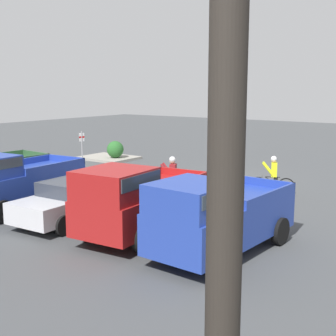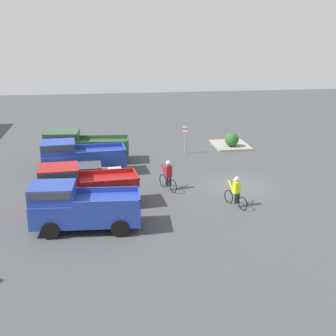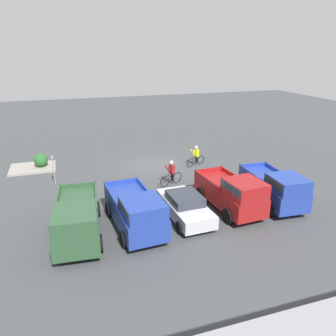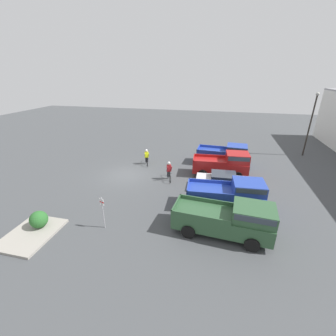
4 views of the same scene
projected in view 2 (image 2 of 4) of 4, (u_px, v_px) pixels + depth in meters
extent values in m
plane|color=#424447|center=(238.00, 186.00, 27.17)|extent=(80.00, 80.00, 0.00)
cube|color=#233D9E|center=(87.00, 211.00, 21.22)|extent=(2.22, 4.99, 1.06)
cube|color=#233D9E|center=(52.00, 193.00, 20.84)|extent=(1.89, 2.06, 0.75)
cube|color=#333D47|center=(52.00, 189.00, 20.79)|extent=(1.94, 1.91, 0.33)
cube|color=#233D9E|center=(107.00, 204.00, 20.23)|extent=(0.26, 2.93, 0.25)
cube|color=#233D9E|center=(108.00, 190.00, 21.98)|extent=(0.26, 2.93, 0.25)
cube|color=#233D9E|center=(139.00, 196.00, 21.22)|extent=(1.92, 0.20, 0.25)
cylinder|color=black|center=(50.00, 231.00, 20.33)|extent=(0.27, 0.81, 0.80)
cylinder|color=black|center=(57.00, 214.00, 22.16)|extent=(0.27, 0.81, 0.80)
cylinder|color=black|center=(120.00, 228.00, 20.57)|extent=(0.27, 0.81, 0.80)
cylinder|color=black|center=(121.00, 212.00, 22.40)|extent=(0.27, 0.81, 0.80)
cube|color=maroon|center=(89.00, 190.00, 23.88)|extent=(2.28, 5.04, 1.02)
cube|color=maroon|center=(59.00, 175.00, 23.31)|extent=(1.91, 2.08, 0.84)
cube|color=#333D47|center=(58.00, 171.00, 23.26)|extent=(1.96, 1.93, 0.37)
cube|color=maroon|center=(110.00, 183.00, 23.03)|extent=(0.29, 2.95, 0.25)
cube|color=maroon|center=(107.00, 172.00, 24.76)|extent=(0.29, 2.95, 0.25)
cube|color=maroon|center=(136.00, 175.00, 24.19)|extent=(1.94, 0.22, 0.25)
cylinder|color=black|center=(60.00, 208.00, 22.80)|extent=(0.28, 0.85, 0.84)
cylinder|color=black|center=(60.00, 194.00, 24.61)|extent=(0.28, 0.85, 0.84)
cylinder|color=black|center=(122.00, 203.00, 23.43)|extent=(0.28, 0.85, 0.84)
cylinder|color=black|center=(117.00, 190.00, 25.23)|extent=(0.28, 0.85, 0.84)
cube|color=silver|center=(85.00, 178.00, 26.57)|extent=(1.97, 4.39, 0.67)
cube|color=#2D333D|center=(84.00, 169.00, 26.40)|extent=(1.69, 2.01, 0.46)
cylinder|color=black|center=(60.00, 190.00, 25.57)|extent=(0.21, 0.65, 0.64)
cylinder|color=black|center=(61.00, 180.00, 27.24)|extent=(0.21, 0.65, 0.64)
cylinder|color=black|center=(110.00, 187.00, 26.06)|extent=(0.21, 0.65, 0.64)
cylinder|color=black|center=(108.00, 177.00, 27.74)|extent=(0.21, 0.65, 0.64)
cube|color=#233D9E|center=(84.00, 160.00, 29.13)|extent=(2.33, 5.24, 1.07)
cube|color=#233D9E|center=(58.00, 148.00, 28.55)|extent=(1.96, 2.17, 0.74)
cube|color=#333D47|center=(58.00, 145.00, 28.50)|extent=(2.01, 2.01, 0.33)
cube|color=#233D9E|center=(102.00, 153.00, 28.25)|extent=(0.29, 3.07, 0.25)
cube|color=#233D9E|center=(99.00, 146.00, 30.03)|extent=(0.29, 3.07, 0.25)
cube|color=#233D9E|center=(124.00, 148.00, 29.44)|extent=(1.99, 0.21, 0.25)
cylinder|color=black|center=(59.00, 174.00, 28.02)|extent=(0.27, 0.80, 0.78)
cylinder|color=black|center=(59.00, 165.00, 29.88)|extent=(0.27, 0.80, 0.78)
cylinder|color=black|center=(112.00, 171.00, 28.66)|extent=(0.27, 0.80, 0.78)
cylinder|color=black|center=(109.00, 162.00, 30.52)|extent=(0.27, 0.80, 0.78)
cube|color=#2D5133|center=(87.00, 149.00, 31.80)|extent=(2.47, 5.75, 1.00)
cube|color=#2D5133|center=(62.00, 137.00, 31.45)|extent=(2.03, 2.39, 0.76)
cube|color=#333D47|center=(61.00, 135.00, 31.40)|extent=(2.07, 2.21, 0.34)
cube|color=#2D5133|center=(103.00, 143.00, 30.76)|extent=(0.37, 3.35, 0.25)
cube|color=#2D5133|center=(105.00, 137.00, 32.60)|extent=(0.37, 3.35, 0.25)
cube|color=#2D5133|center=(128.00, 140.00, 31.77)|extent=(2.00, 0.25, 0.25)
cylinder|color=black|center=(60.00, 160.00, 30.88)|extent=(0.29, 0.84, 0.83)
cylinder|color=black|center=(64.00, 152.00, 32.79)|extent=(0.29, 0.84, 0.83)
cylinder|color=black|center=(112.00, 159.00, 31.08)|extent=(0.29, 0.84, 0.83)
cylinder|color=black|center=(114.00, 152.00, 32.99)|extent=(0.29, 0.84, 0.83)
torus|color=black|center=(163.00, 181.00, 27.00)|extent=(0.73, 0.34, 0.77)
torus|color=black|center=(173.00, 186.00, 26.08)|extent=(0.73, 0.34, 0.77)
cylinder|color=black|center=(168.00, 180.00, 26.48)|extent=(0.55, 0.25, 0.41)
cylinder|color=black|center=(168.00, 177.00, 26.42)|extent=(0.58, 0.27, 0.04)
cylinder|color=black|center=(170.00, 181.00, 26.32)|extent=(0.05, 0.05, 0.38)
cylinder|color=black|center=(164.00, 174.00, 26.76)|extent=(0.20, 0.43, 0.02)
cylinder|color=black|center=(168.00, 182.00, 26.36)|extent=(0.16, 0.16, 0.57)
cylinder|color=black|center=(170.00, 181.00, 26.45)|extent=(0.16, 0.16, 0.57)
cube|color=maroon|center=(168.00, 171.00, 26.28)|extent=(0.36, 0.42, 0.61)
cylinder|color=maroon|center=(164.00, 171.00, 26.38)|extent=(0.54, 0.29, 0.66)
cylinder|color=maroon|center=(169.00, 170.00, 26.54)|extent=(0.54, 0.29, 0.66)
sphere|color=tan|center=(168.00, 164.00, 26.18)|extent=(0.24, 0.24, 0.24)
sphere|color=silver|center=(168.00, 163.00, 26.16)|extent=(0.26, 0.26, 0.26)
torus|color=black|center=(229.00, 197.00, 24.53)|extent=(0.68, 0.32, 0.72)
torus|color=black|center=(243.00, 204.00, 23.59)|extent=(0.68, 0.32, 0.72)
cylinder|color=black|center=(236.00, 197.00, 24.01)|extent=(0.56, 0.26, 0.38)
cylinder|color=black|center=(236.00, 193.00, 23.95)|extent=(0.60, 0.27, 0.04)
cylinder|color=black|center=(238.00, 198.00, 23.84)|extent=(0.05, 0.05, 0.35)
cylinder|color=black|center=(231.00, 190.00, 24.29)|extent=(0.20, 0.43, 0.02)
cylinder|color=black|center=(236.00, 199.00, 23.88)|extent=(0.16, 0.16, 0.53)
cylinder|color=black|center=(238.00, 198.00, 23.97)|extent=(0.16, 0.16, 0.53)
cube|color=yellow|center=(237.00, 188.00, 23.81)|extent=(0.36, 0.42, 0.59)
cylinder|color=yellow|center=(231.00, 187.00, 23.91)|extent=(0.55, 0.29, 0.64)
cylinder|color=yellow|center=(237.00, 186.00, 24.08)|extent=(0.55, 0.29, 0.64)
sphere|color=tan|center=(237.00, 180.00, 23.71)|extent=(0.23, 0.23, 0.23)
sphere|color=silver|center=(237.00, 179.00, 23.70)|extent=(0.25, 0.25, 0.25)
cylinder|color=#9E9EA3|center=(185.00, 139.00, 33.75)|extent=(0.06, 0.06, 2.15)
cube|color=white|center=(185.00, 129.00, 33.53)|extent=(0.12, 0.29, 0.45)
cube|color=red|center=(185.00, 129.00, 33.53)|extent=(0.12, 0.29, 0.10)
cube|color=gray|center=(230.00, 145.00, 36.13)|extent=(3.33, 2.62, 0.15)
sphere|color=#286028|center=(232.00, 140.00, 35.33)|extent=(1.04, 1.04, 1.04)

